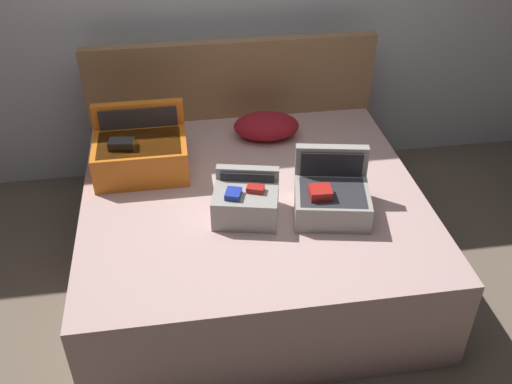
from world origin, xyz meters
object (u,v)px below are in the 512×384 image
at_px(bed, 253,232).
at_px(pillow_near_headboard, 266,126).
at_px(hard_case_medium, 331,196).
at_px(hard_case_small, 246,201).
at_px(hard_case_large, 141,152).

bearing_deg(bed, pillow_near_headboard, 73.24).
xyz_separation_m(bed, hard_case_medium, (0.39, -0.23, 0.38)).
distance_m(bed, hard_case_small, 0.44).
height_order(hard_case_large, hard_case_medium, hard_case_large).
xyz_separation_m(hard_case_large, pillow_near_headboard, (0.79, 0.27, -0.04)).
bearing_deg(pillow_near_headboard, hard_case_small, -106.93).
height_order(hard_case_medium, hard_case_small, hard_case_medium).
bearing_deg(bed, hard_case_medium, -30.75).
relative_size(bed, hard_case_medium, 4.20).
bearing_deg(hard_case_small, hard_case_medium, 9.80).
height_order(bed, hard_case_large, hard_case_large).
height_order(hard_case_small, pillow_near_headboard, hard_case_small).
xyz_separation_m(hard_case_small, pillow_near_headboard, (0.24, 0.80, -0.01)).
xyz_separation_m(bed, hard_case_small, (-0.07, -0.21, 0.38)).
bearing_deg(bed, hard_case_large, 152.17).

